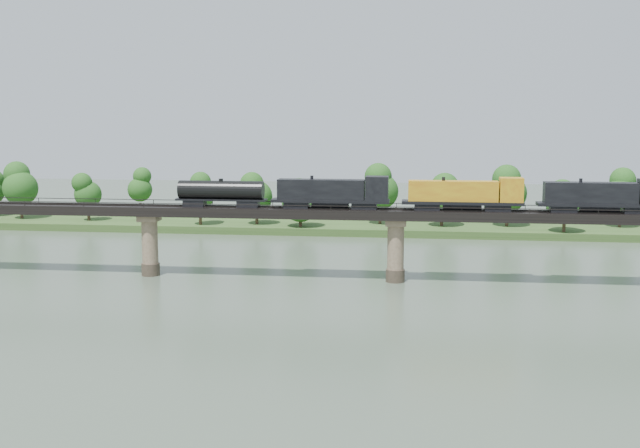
# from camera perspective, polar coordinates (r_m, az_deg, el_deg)

# --- Properties ---
(ground) EXTENTS (400.00, 400.00, 0.00)m
(ground) POSITION_cam_1_polar(r_m,az_deg,el_deg) (98.43, 4.82, -7.82)
(ground) COLOR #3A4A3A
(ground) RESTS_ON ground
(far_bank) EXTENTS (300.00, 24.00, 1.60)m
(far_bank) POSITION_cam_1_polar(r_m,az_deg,el_deg) (181.50, 5.91, -0.16)
(far_bank) COLOR #2C491D
(far_bank) RESTS_ON ground
(bridge) EXTENTS (236.00, 30.00, 11.50)m
(bridge) POSITION_cam_1_polar(r_m,az_deg,el_deg) (126.47, 5.40, -1.68)
(bridge) COLOR #473A2D
(bridge) RESTS_ON ground
(bridge_superstructure) EXTENTS (220.00, 4.90, 0.75)m
(bridge_superstructure) POSITION_cam_1_polar(r_m,az_deg,el_deg) (125.53, 5.44, 1.16)
(bridge_superstructure) COLOR black
(bridge_superstructure) RESTS_ON bridge
(far_treeline) EXTENTS (289.06, 17.54, 13.60)m
(far_treeline) POSITION_cam_1_polar(r_m,az_deg,el_deg) (176.41, 3.25, 2.26)
(far_treeline) COLOR #382619
(far_treeline) RESTS_ON far_bank
(freight_train) EXTENTS (75.18, 2.93, 5.17)m
(freight_train) POSITION_cam_1_polar(r_m,az_deg,el_deg) (125.23, 7.05, 2.13)
(freight_train) COLOR black
(freight_train) RESTS_ON bridge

